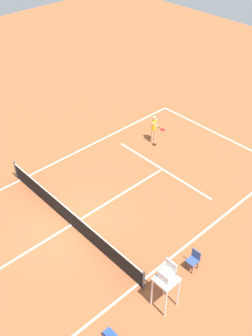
{
  "coord_description": "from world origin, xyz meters",
  "views": [
    {
      "loc": [
        -11.6,
        7.26,
        13.85
      ],
      "look_at": [
        0.69,
        -4.16,
        0.8
      ],
      "focal_mm": 43.48,
      "sensor_mm": 36.0,
      "label": 1
    }
  ],
  "objects_px": {
    "umpire_chair": "(167,278)",
    "courtside_chair_mid": "(194,259)",
    "tennis_ball": "(116,148)",
    "player_serving": "(154,127)"
  },
  "relations": [
    {
      "from": "player_serving",
      "to": "courtside_chair_mid",
      "type": "relative_size",
      "value": 1.82
    },
    {
      "from": "player_serving",
      "to": "umpire_chair",
      "type": "relative_size",
      "value": 0.72
    },
    {
      "from": "umpire_chair",
      "to": "courtside_chair_mid",
      "type": "distance_m",
      "value": 2.45
    },
    {
      "from": "player_serving",
      "to": "umpire_chair",
      "type": "distance_m",
      "value": 11.27
    },
    {
      "from": "umpire_chair",
      "to": "courtside_chair_mid",
      "type": "xyz_separation_m",
      "value": [
        0.4,
        -2.17,
        -1.07
      ]
    },
    {
      "from": "tennis_ball",
      "to": "courtside_chair_mid",
      "type": "height_order",
      "value": "courtside_chair_mid"
    },
    {
      "from": "umpire_chair",
      "to": "tennis_ball",
      "type": "bearing_deg",
      "value": -31.7
    },
    {
      "from": "tennis_ball",
      "to": "umpire_chair",
      "type": "distance_m",
      "value": 10.82
    },
    {
      "from": "umpire_chair",
      "to": "courtside_chair_mid",
      "type": "bearing_deg",
      "value": -79.59
    },
    {
      "from": "player_serving",
      "to": "umpire_chair",
      "type": "height_order",
      "value": "umpire_chair"
    }
  ]
}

